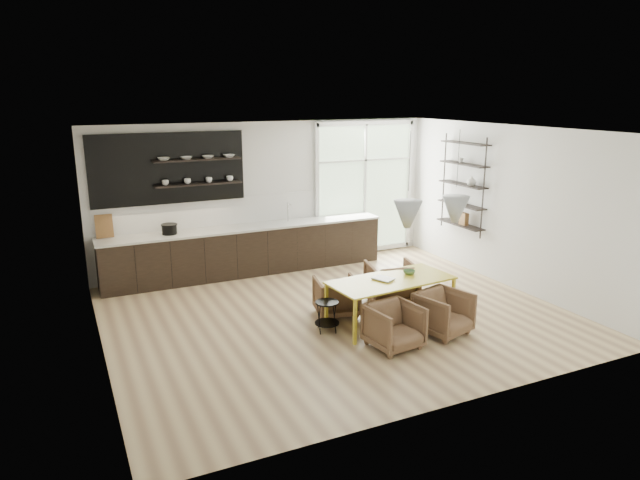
{
  "coord_description": "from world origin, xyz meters",
  "views": [
    {
      "loc": [
        -3.86,
        -7.61,
        3.46
      ],
      "look_at": [
        -0.0,
        0.6,
        1.09
      ],
      "focal_mm": 32.0,
      "sensor_mm": 36.0,
      "label": 1
    }
  ],
  "objects_px": {
    "armchair_front_left": "(394,326)",
    "wire_stool": "(327,312)",
    "armchair_back_left": "(336,296)",
    "armchair_back_right": "(391,284)",
    "dining_table": "(391,282)",
    "armchair_front_right": "(443,313)"
  },
  "relations": [
    {
      "from": "dining_table",
      "to": "armchair_front_right",
      "type": "xyz_separation_m",
      "value": [
        0.48,
        -0.68,
        -0.33
      ]
    },
    {
      "from": "armchair_back_left",
      "to": "armchair_front_left",
      "type": "relative_size",
      "value": 0.97
    },
    {
      "from": "armchair_back_left",
      "to": "armchair_front_left",
      "type": "bearing_deg",
      "value": 109.24
    },
    {
      "from": "armchair_front_left",
      "to": "dining_table",
      "type": "bearing_deg",
      "value": 54.17
    },
    {
      "from": "dining_table",
      "to": "armchair_front_left",
      "type": "distance_m",
      "value": 0.95
    },
    {
      "from": "dining_table",
      "to": "armchair_back_right",
      "type": "relative_size",
      "value": 2.52
    },
    {
      "from": "armchair_back_right",
      "to": "armchair_back_left",
      "type": "bearing_deg",
      "value": 14.61
    },
    {
      "from": "dining_table",
      "to": "armchair_back_left",
      "type": "height_order",
      "value": "dining_table"
    },
    {
      "from": "armchair_front_right",
      "to": "wire_stool",
      "type": "bearing_deg",
      "value": 135.91
    },
    {
      "from": "armchair_back_right",
      "to": "armchair_front_right",
      "type": "distance_m",
      "value": 1.36
    },
    {
      "from": "dining_table",
      "to": "armchair_front_right",
      "type": "relative_size",
      "value": 2.83
    },
    {
      "from": "armchair_front_right",
      "to": "armchair_front_left",
      "type": "bearing_deg",
      "value": 169.76
    },
    {
      "from": "armchair_back_left",
      "to": "wire_stool",
      "type": "xyz_separation_m",
      "value": [
        -0.42,
        -0.53,
        -0.01
      ]
    },
    {
      "from": "armchair_back_left",
      "to": "armchair_back_right",
      "type": "relative_size",
      "value": 0.84
    },
    {
      "from": "dining_table",
      "to": "wire_stool",
      "type": "distance_m",
      "value": 1.09
    },
    {
      "from": "armchair_back_left",
      "to": "armchair_front_right",
      "type": "distance_m",
      "value": 1.72
    },
    {
      "from": "armchair_front_right",
      "to": "dining_table",
      "type": "bearing_deg",
      "value": 109.09
    },
    {
      "from": "armchair_front_left",
      "to": "wire_stool",
      "type": "height_order",
      "value": "armchair_front_left"
    },
    {
      "from": "armchair_back_right",
      "to": "armchair_front_left",
      "type": "height_order",
      "value": "armchair_back_right"
    },
    {
      "from": "armchair_back_right",
      "to": "armchair_front_right",
      "type": "height_order",
      "value": "armchair_back_right"
    },
    {
      "from": "dining_table",
      "to": "armchair_front_right",
      "type": "distance_m",
      "value": 0.9
    },
    {
      "from": "armchair_front_left",
      "to": "wire_stool",
      "type": "distance_m",
      "value": 1.08
    }
  ]
}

